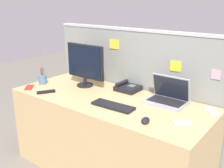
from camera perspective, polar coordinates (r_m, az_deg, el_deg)
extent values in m
cube|color=tan|center=(2.55, -0.70, -11.02)|extent=(1.83, 0.77, 0.76)
cube|color=gray|center=(2.75, 4.77, -2.50)|extent=(1.94, 0.06, 1.31)
cube|color=#B7BAC1|center=(2.59, 5.15, 11.49)|extent=(1.94, 0.07, 0.02)
cube|color=pink|center=(2.29, 21.33, 1.87)|extent=(0.08, 0.01, 0.08)
cube|color=yellow|center=(2.40, 13.46, 3.72)|extent=(0.10, 0.01, 0.09)
cube|color=yellow|center=(2.72, 0.48, 8.50)|extent=(0.11, 0.01, 0.09)
cylinder|color=black|center=(2.73, -5.77, -0.22)|extent=(0.17, 0.17, 0.02)
cylinder|color=black|center=(2.72, -5.80, 0.77)|extent=(0.04, 0.04, 0.08)
cube|color=black|center=(2.68, -5.76, 4.84)|extent=(0.45, 0.03, 0.34)
cube|color=black|center=(2.67, -5.99, 4.78)|extent=(0.42, 0.01, 0.31)
cube|color=#9EA0A8|center=(2.31, 11.36, -3.92)|extent=(0.34, 0.23, 0.02)
cube|color=black|center=(2.31, 11.49, -3.59)|extent=(0.30, 0.16, 0.00)
cube|color=#9EA0A8|center=(2.34, 12.52, -0.68)|extent=(0.34, 0.06, 0.21)
cube|color=black|center=(2.34, 12.42, -0.78)|extent=(0.31, 0.05, 0.19)
cube|color=black|center=(2.58, 3.46, -0.92)|extent=(0.21, 0.20, 0.04)
cube|color=#4C6B5B|center=(2.58, 4.27, -0.38)|extent=(0.07, 0.07, 0.01)
cylinder|color=black|center=(2.61, 2.11, 0.24)|extent=(0.04, 0.18, 0.04)
cube|color=black|center=(2.19, 0.21, -4.68)|extent=(0.37, 0.14, 0.02)
ellipsoid|color=black|center=(1.94, 7.17, -7.73)|extent=(0.09, 0.12, 0.03)
cylinder|color=#4C7093|center=(2.86, -14.62, 0.93)|extent=(0.08, 0.08, 0.09)
cylinder|color=red|center=(2.86, -14.90, 2.16)|extent=(0.01, 0.03, 0.14)
cylinder|color=black|center=(2.86, -14.75, 2.09)|extent=(0.01, 0.02, 0.13)
cylinder|color=blue|center=(2.84, -14.46, 2.04)|extent=(0.02, 0.01, 0.14)
cube|color=#B7BAC1|center=(1.99, 14.78, -8.00)|extent=(0.15, 0.14, 0.01)
cube|color=#B22323|center=(2.79, -17.28, -0.69)|extent=(0.15, 0.16, 0.01)
cube|color=silver|center=(2.26, 20.43, -5.38)|extent=(0.15, 0.15, 0.01)
cube|color=black|center=(2.59, -13.93, -1.64)|extent=(0.12, 0.17, 0.02)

